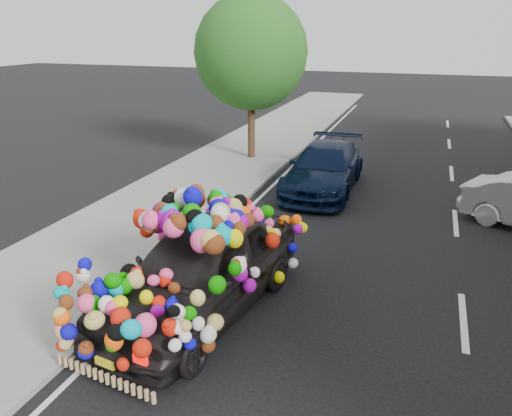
{
  "coord_description": "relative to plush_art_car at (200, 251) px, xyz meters",
  "views": [
    {
      "loc": [
        2.6,
        -8.44,
        4.97
      ],
      "look_at": [
        -0.69,
        1.05,
        1.28
      ],
      "focal_mm": 35.0,
      "sensor_mm": 36.0,
      "label": 1
    }
  ],
  "objects": [
    {
      "name": "lane_markings",
      "position": [
        4.56,
        1.18,
        -1.19
      ],
      "size": [
        6.0,
        50.0,
        0.01
      ],
      "primitive_type": null,
      "color": "silver",
      "rests_on": "ground"
    },
    {
      "name": "tree_near_sidewalk",
      "position": [
        -2.84,
        10.68,
        2.83
      ],
      "size": [
        4.2,
        4.2,
        6.13
      ],
      "color": "#332114",
      "rests_on": "ground"
    },
    {
      "name": "navy_sedan",
      "position": [
        0.62,
        7.79,
        -0.47
      ],
      "size": [
        2.04,
        4.97,
        1.44
      ],
      "primitive_type": "imported",
      "rotation": [
        0.0,
        0.0,
        0.01
      ],
      "color": "black",
      "rests_on": "ground"
    },
    {
      "name": "plush_art_car",
      "position": [
        0.0,
        0.0,
        0.0
      ],
      "size": [
        3.06,
        5.37,
        2.31
      ],
      "rotation": [
        0.0,
        0.0,
        -0.15
      ],
      "color": "black",
      "rests_on": "ground"
    },
    {
      "name": "ground",
      "position": [
        0.96,
        1.18,
        -1.19
      ],
      "size": [
        100.0,
        100.0,
        0.0
      ],
      "primitive_type": "plane",
      "color": "black",
      "rests_on": "ground"
    },
    {
      "name": "kerb",
      "position": [
        -1.39,
        1.18,
        -1.13
      ],
      "size": [
        0.15,
        60.0,
        0.13
      ],
      "primitive_type": "cube",
      "color": "gray",
      "rests_on": "ground"
    },
    {
      "name": "sidewalk",
      "position": [
        -3.34,
        1.18,
        -1.13
      ],
      "size": [
        4.0,
        60.0,
        0.12
      ],
      "primitive_type": "cube",
      "color": "gray",
      "rests_on": "ground"
    }
  ]
}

